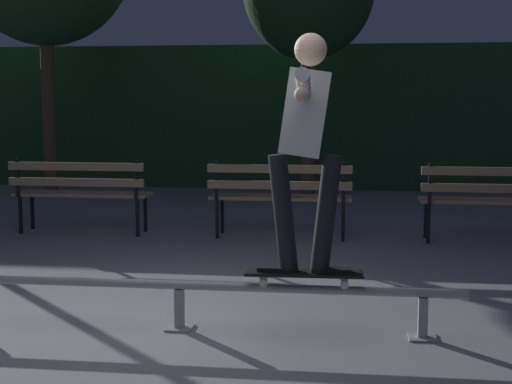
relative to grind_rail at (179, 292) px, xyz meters
name	(u,v)px	position (x,y,z in m)	size (l,w,h in m)	color
ground_plane	(175,335)	(0.00, -0.14, -0.26)	(90.00, 90.00, 0.00)	gray
hedge_backdrop	(288,117)	(0.00, 8.58, 0.99)	(24.00, 1.20, 2.50)	#234C28
grind_rail	(179,292)	(0.00, 0.00, 0.00)	(3.83, 0.18, 0.34)	#9E9EA3
skateboard	(304,274)	(0.85, 0.00, 0.15)	(0.79, 0.23, 0.09)	black
skateboarder	(306,133)	(0.85, 0.00, 1.09)	(0.62, 1.41, 1.56)	black
park_bench_leftmost	(80,188)	(-1.96, 3.37, 0.28)	(1.60, 0.42, 0.88)	black
park_bench_left_center	(280,191)	(0.37, 3.37, 0.28)	(1.60, 0.42, 0.88)	black
park_bench_right_center	(495,195)	(2.70, 3.37, 0.28)	(1.60, 0.42, 0.88)	black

